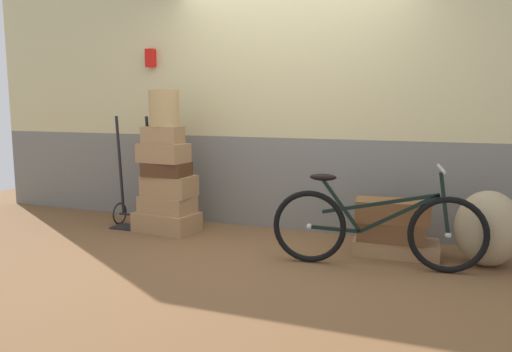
% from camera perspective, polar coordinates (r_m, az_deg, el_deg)
% --- Properties ---
extents(ground, '(9.68, 5.20, 0.06)m').
position_cam_1_polar(ground, '(4.68, 1.11, -8.58)').
color(ground, brown).
extents(station_building, '(7.68, 0.74, 3.12)m').
position_cam_1_polar(station_building, '(5.29, 4.54, 10.82)').
color(station_building, slate).
rests_on(station_building, ground).
extents(suitcase_0, '(0.68, 0.46, 0.20)m').
position_cam_1_polar(suitcase_0, '(5.35, -10.10, -5.13)').
color(suitcase_0, '#9E754C').
rests_on(suitcase_0, ground).
extents(suitcase_1, '(0.57, 0.39, 0.17)m').
position_cam_1_polar(suitcase_1, '(5.32, -10.02, -3.15)').
color(suitcase_1, '#9E754C').
rests_on(suitcase_1, suitcase_0).
extents(suitcase_2, '(0.53, 0.36, 0.22)m').
position_cam_1_polar(suitcase_2, '(5.29, -9.81, -1.10)').
color(suitcase_2, '#9E754C').
rests_on(suitcase_2, suitcase_1).
extents(suitcase_3, '(0.45, 0.31, 0.14)m').
position_cam_1_polar(suitcase_3, '(5.24, -10.09, 0.78)').
color(suitcase_3, '#4C2D19').
rests_on(suitcase_3, suitcase_2).
extents(suitcase_4, '(0.51, 0.34, 0.19)m').
position_cam_1_polar(suitcase_4, '(5.23, -10.46, 2.60)').
color(suitcase_4, '#9E754C').
rests_on(suitcase_4, suitcase_3).
extents(suitcase_5, '(0.40, 0.29, 0.17)m').
position_cam_1_polar(suitcase_5, '(5.23, -10.52, 4.60)').
color(suitcase_5, '#9E754C').
rests_on(suitcase_5, suitcase_4).
extents(suitcase_6, '(0.75, 0.40, 0.14)m').
position_cam_1_polar(suitcase_6, '(4.64, 15.59, -7.81)').
color(suitcase_6, '#9E754C').
rests_on(suitcase_6, ground).
extents(suitcase_7, '(0.58, 0.33, 0.17)m').
position_cam_1_polar(suitcase_7, '(4.57, 15.16, -6.05)').
color(suitcase_7, brown).
rests_on(suitcase_7, suitcase_6).
extents(suitcase_8, '(0.65, 0.39, 0.19)m').
position_cam_1_polar(suitcase_8, '(4.54, 15.20, -3.84)').
color(suitcase_8, brown).
rests_on(suitcase_8, suitcase_7).
extents(wicker_basket, '(0.31, 0.31, 0.37)m').
position_cam_1_polar(wicker_basket, '(5.23, -10.40, 7.58)').
color(wicker_basket, tan).
rests_on(wicker_basket, suitcase_5).
extents(luggage_trolley, '(0.46, 0.34, 1.19)m').
position_cam_1_polar(luggage_trolley, '(5.58, -13.62, -2.72)').
color(luggage_trolley, black).
rests_on(luggage_trolley, ground).
extents(burlap_sack, '(0.52, 0.44, 0.63)m').
position_cam_1_polar(burlap_sack, '(4.53, 24.81, -5.44)').
color(burlap_sack, '#9E8966').
rests_on(burlap_sack, ground).
extents(bicycle, '(1.70, 0.46, 0.84)m').
position_cam_1_polar(bicycle, '(4.19, 13.40, -5.70)').
color(bicycle, black).
rests_on(bicycle, ground).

